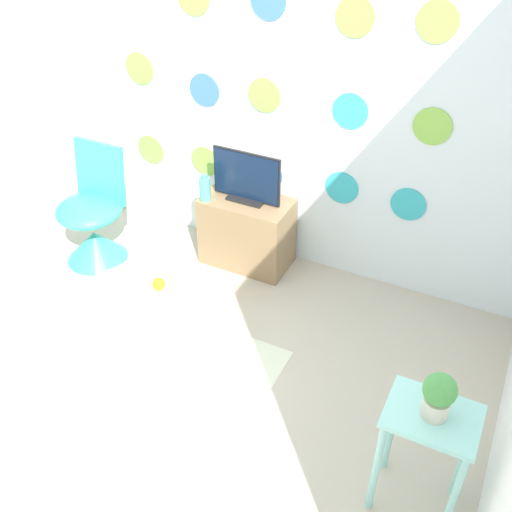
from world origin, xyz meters
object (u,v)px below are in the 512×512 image
at_px(potted_plant_left, 439,395).
at_px(chair, 93,226).
at_px(bathtub, 156,315).
at_px(tv, 246,179).
at_px(vase, 205,188).

bearing_deg(potted_plant_left, chair, 160.70).
bearing_deg(bathtub, tv, 85.03).
relative_size(bathtub, tv, 2.07).
bearing_deg(bathtub, vase, 100.62).
xyz_separation_m(bathtub, chair, (-0.87, 0.54, 0.02)).
distance_m(bathtub, tv, 1.04).
bearing_deg(potted_plant_left, vase, 146.05).
relative_size(tv, potted_plant_left, 2.18).
xyz_separation_m(tv, vase, (-0.24, -0.11, -0.07)).
bearing_deg(tv, vase, -155.27).
bearing_deg(potted_plant_left, tv, 139.34).
bearing_deg(vase, bathtub, -79.38).
distance_m(chair, potted_plant_left, 2.61).
bearing_deg(vase, chair, -156.59).
bearing_deg(tv, potted_plant_left, -40.66).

